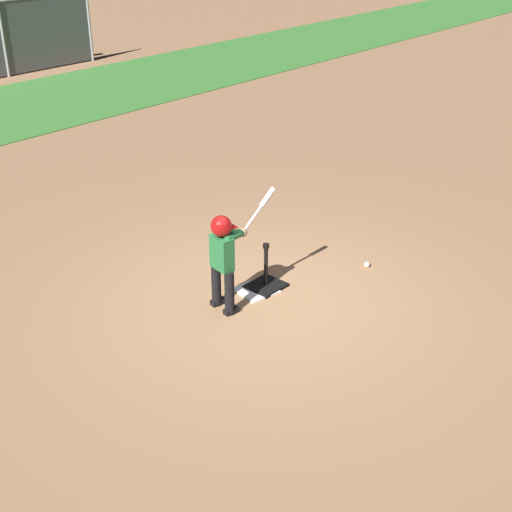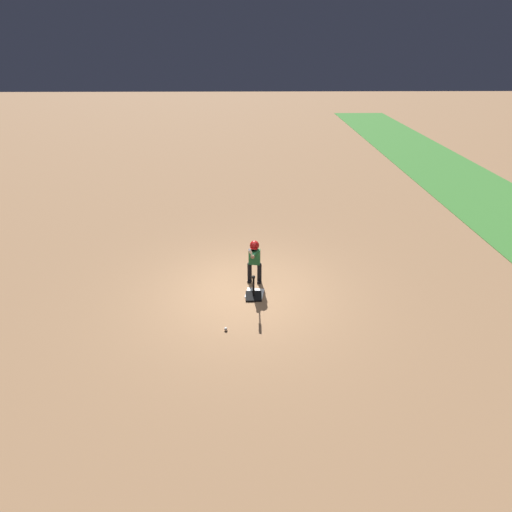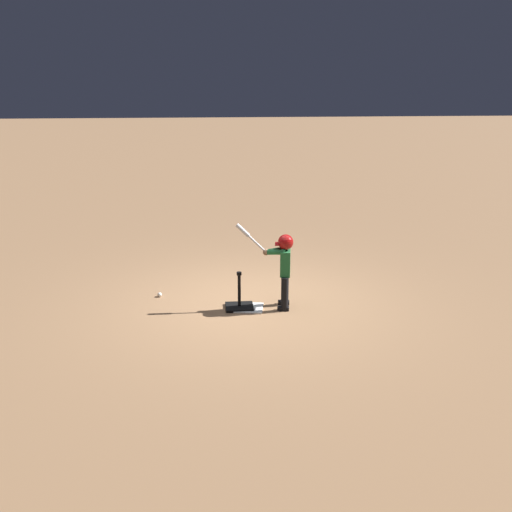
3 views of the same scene
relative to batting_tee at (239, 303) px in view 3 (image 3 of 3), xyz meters
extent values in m
plane|color=#99704C|center=(-0.19, -0.25, -0.08)|extent=(90.00, 90.00, 0.00)
cube|color=white|center=(-0.15, 0.03, -0.07)|extent=(0.51, 0.51, 0.02)
cube|color=black|center=(0.00, 0.00, -0.06)|extent=(0.43, 0.39, 0.04)
cylinder|color=black|center=(0.00, 0.00, 0.21)|extent=(0.05, 0.05, 0.50)
cylinder|color=black|center=(0.00, 0.00, 0.49)|extent=(0.08, 0.08, 0.05)
cylinder|color=black|center=(-0.69, 0.16, 0.19)|extent=(0.13, 0.13, 0.54)
cube|color=black|center=(-0.67, 0.16, -0.05)|extent=(0.19, 0.12, 0.06)
cylinder|color=black|center=(-0.73, -0.09, 0.19)|extent=(0.13, 0.13, 0.54)
cube|color=black|center=(-0.71, -0.10, -0.05)|extent=(0.19, 0.12, 0.06)
cube|color=#236B38|center=(-0.71, 0.03, 0.66)|extent=(0.20, 0.30, 0.40)
sphere|color=#936B4C|center=(-0.71, 0.03, 0.97)|extent=(0.20, 0.20, 0.20)
sphere|color=maroon|center=(-0.71, 0.03, 0.99)|extent=(0.24, 0.24, 0.24)
cube|color=maroon|center=(-0.61, 0.02, 0.96)|extent=(0.15, 0.19, 0.01)
cylinder|color=#236B38|center=(-0.56, 0.05, 0.84)|extent=(0.32, 0.21, 0.12)
cylinder|color=#236B38|center=(-0.57, -0.04, 0.84)|extent=(0.33, 0.12, 0.12)
sphere|color=#936B4C|center=(-0.42, -0.02, 0.82)|extent=(0.10, 0.10, 0.10)
cylinder|color=silver|center=(-0.20, -0.05, 1.03)|extent=(0.45, 0.11, 0.43)
cylinder|color=silver|center=(-0.07, -0.07, 1.16)|extent=(0.23, 0.10, 0.22)
cylinder|color=black|center=(-0.43, -0.01, 0.81)|extent=(0.05, 0.05, 0.05)
sphere|color=white|center=(1.28, -0.62, -0.04)|extent=(0.07, 0.07, 0.07)
camera|label=1|loc=(-5.72, -5.01, 4.27)|focal=50.00mm
camera|label=2|loc=(8.15, -0.08, 5.47)|focal=28.00mm
camera|label=3|loc=(0.54, 8.73, 3.41)|focal=42.00mm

